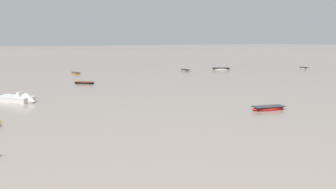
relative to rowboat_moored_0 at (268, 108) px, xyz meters
The scene contains 7 objects.
rowboat_moored_0 is the anchor object (origin of this frame).
motorboat_moored_0 29.85m from the rowboat_moored_0, 140.06° to the left, with size 4.92×5.76×1.95m.
rowboat_moored_1 50.86m from the rowboat_moored_0, 67.73° to the left, with size 1.40×3.55×0.55m.
rowboat_moored_4 62.13m from the rowboat_moored_0, 36.69° to the left, with size 2.46×3.94×0.59m.
rowboat_moored_5 53.17m from the rowboat_moored_0, 96.60° to the left, with size 1.68×3.61×0.55m.
rowboat_moored_6 35.27m from the rowboat_moored_0, 106.75° to the left, with size 3.56×3.32×0.57m.
rowboat_moored_7 53.77m from the rowboat_moored_0, 57.62° to the left, with size 4.92×3.78×0.75m.
Camera 1 is at (-35.86, -18.26, 7.78)m, focal length 39.93 mm.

